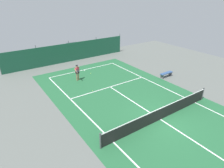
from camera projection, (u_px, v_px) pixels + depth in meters
The scene contains 9 objects.
ground_plane at pixel (160, 119), 13.91m from camera, with size 36.00×36.00×0.00m, color slate.
court_surface at pixel (160, 119), 13.91m from camera, with size 11.02×26.60×0.01m.
tennis_net at pixel (161, 113), 13.69m from camera, with size 10.12×0.10×1.10m.
back_fence at pixel (68, 56), 25.68m from camera, with size 16.30×0.98×2.70m.
tennis_player at pixel (77, 72), 19.68m from camera, with size 0.59×0.81×1.64m.
tennis_ball_near_player at pixel (92, 91), 17.89m from camera, with size 0.07×0.07×0.07m, color #CCDB33.
tennis_ball_midcourt at pixel (91, 74), 21.67m from camera, with size 0.07×0.07×0.07m, color #CCDB33.
parked_car at pixel (74, 50), 27.70m from camera, with size 2.38×4.38×1.68m.
courtside_bench at pixel (166, 74), 20.73m from camera, with size 1.60×0.40×0.49m.
Camera 1 is at (-9.38, -7.48, 8.24)m, focal length 31.23 mm.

